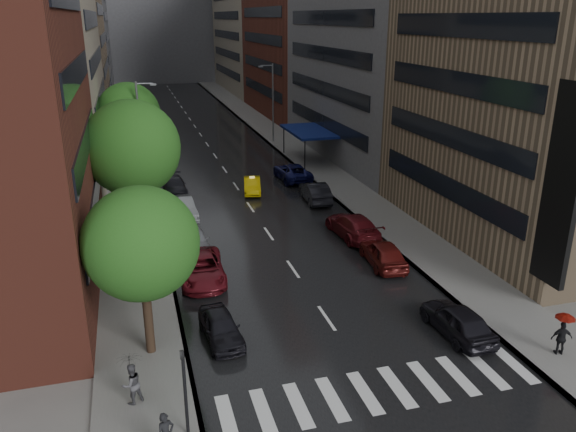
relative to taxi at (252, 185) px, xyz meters
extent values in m
plane|color=gray|center=(-0.99, -25.77, -0.65)|extent=(220.00, 220.00, 0.00)
cube|color=black|center=(-0.99, 24.23, -0.64)|extent=(14.00, 140.00, 0.01)
cube|color=gray|center=(-9.99, 24.23, -0.57)|extent=(4.00, 140.00, 0.15)
cube|color=gray|center=(8.01, 24.23, -0.57)|extent=(4.00, 140.00, 0.15)
cube|color=silver|center=(-7.09, -27.77, -0.63)|extent=(0.55, 2.80, 0.01)
cube|color=silver|center=(-5.69, -27.77, -0.63)|extent=(0.55, 2.80, 0.01)
cube|color=silver|center=(-4.29, -27.77, -0.63)|extent=(0.55, 2.80, 0.01)
cube|color=silver|center=(-2.89, -27.77, -0.63)|extent=(0.55, 2.80, 0.01)
cube|color=silver|center=(-1.49, -27.77, -0.63)|extent=(0.55, 2.80, 0.01)
cube|color=silver|center=(-0.09, -27.77, -0.63)|extent=(0.55, 2.80, 0.01)
cube|color=silver|center=(1.31, -27.77, -0.63)|extent=(0.55, 2.80, 0.01)
cube|color=silver|center=(2.71, -27.77, -0.63)|extent=(0.55, 2.80, 0.01)
cube|color=silver|center=(4.11, -27.77, -0.63)|extent=(0.55, 2.80, 0.01)
cube|color=silver|center=(5.51, -27.77, -0.63)|extent=(0.55, 2.80, 0.01)
cube|color=#937A5B|center=(-15.99, 38.23, 10.35)|extent=(8.00, 28.00, 22.00)
cube|color=#937A5B|center=(14.01, -13.77, 14.35)|extent=(8.00, 20.00, 30.00)
cube|color=slate|center=(14.01, 10.23, 11.35)|extent=(8.00, 28.00, 24.00)
cube|color=gray|center=(14.01, 68.23, 13.35)|extent=(8.00, 32.00, 28.00)
cube|color=black|center=(10.11, -23.77, 5.85)|extent=(0.30, 2.20, 10.00)
cube|color=slate|center=(-0.99, 92.23, 15.35)|extent=(40.00, 14.00, 32.00)
cylinder|color=#382619|center=(-9.59, -22.59, 1.49)|extent=(0.40, 0.40, 4.27)
sphere|color=#1E5116|center=(-9.59, -22.59, 4.70)|extent=(4.88, 4.88, 4.88)
cylinder|color=#382619|center=(-9.59, -9.55, 1.98)|extent=(0.40, 0.40, 5.24)
sphere|color=#1E5116|center=(-9.59, -9.55, 5.91)|extent=(5.99, 5.99, 5.99)
cylinder|color=#382619|center=(-9.59, 6.78, 1.79)|extent=(0.40, 0.40, 4.86)
sphere|color=#1E5116|center=(-9.59, 6.78, 5.43)|extent=(5.56, 5.56, 5.56)
imported|color=yellow|center=(0.00, 0.00, 0.00)|extent=(2.07, 4.11, 1.29)
imported|color=black|center=(-6.39, -22.30, 0.02)|extent=(1.90, 4.04, 1.34)
imported|color=maroon|center=(-6.39, -15.76, 0.10)|extent=(2.73, 5.46, 1.48)
imported|color=gray|center=(-6.39, -11.42, 0.15)|extent=(2.11, 4.77, 1.60)
imported|color=slate|center=(-6.39, -4.81, 0.12)|extent=(2.05, 4.76, 1.52)
imported|color=black|center=(-6.39, 1.73, 0.02)|extent=(1.92, 4.60, 1.33)
imported|color=black|center=(4.41, -24.90, 0.12)|extent=(1.96, 4.55, 1.53)
imported|color=#571311|center=(4.41, -16.69, 0.14)|extent=(2.25, 4.75, 1.57)
imported|color=#5A1218|center=(4.41, -11.85, 0.16)|extent=(2.55, 5.66, 1.61)
imported|color=black|center=(4.41, -3.73, 0.15)|extent=(1.97, 4.93, 1.59)
imported|color=#10134E|center=(4.41, 2.89, 0.11)|extent=(2.69, 5.54, 1.52)
imported|color=#4B4A4F|center=(-10.43, -26.03, 0.34)|extent=(1.02, 0.94, 1.68)
imported|color=black|center=(-10.43, -26.03, 1.15)|extent=(0.96, 0.98, 0.88)
imported|color=black|center=(7.78, -27.75, 0.29)|extent=(0.99, 0.63, 1.57)
imported|color=maroon|center=(7.78, -27.75, 1.15)|extent=(0.82, 0.82, 0.72)
cylinder|color=black|center=(-8.59, -28.36, 1.10)|extent=(0.12, 0.12, 3.20)
imported|color=black|center=(-8.59, -28.36, 2.50)|extent=(0.18, 0.15, 0.90)
cylinder|color=gray|center=(-8.79, 4.23, 4.00)|extent=(0.18, 0.18, 9.00)
cube|color=gray|center=(-7.39, 4.23, 8.20)|extent=(0.50, 0.22, 0.16)
cylinder|color=gray|center=(6.81, 19.23, 4.00)|extent=(0.18, 0.18, 9.00)
cube|color=gray|center=(5.41, 19.23, 8.20)|extent=(0.50, 0.22, 0.16)
cube|color=navy|center=(8.01, 9.23, 2.50)|extent=(4.00, 8.00, 0.25)
cylinder|color=black|center=(6.41, 5.43, 1.00)|extent=(0.12, 0.12, 3.00)
cylinder|color=black|center=(6.41, 13.03, 1.00)|extent=(0.12, 0.12, 3.00)
camera|label=1|loc=(-9.60, -45.01, 13.60)|focal=35.00mm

